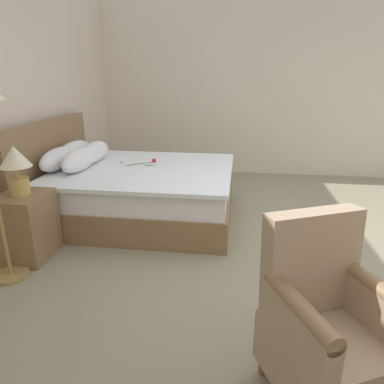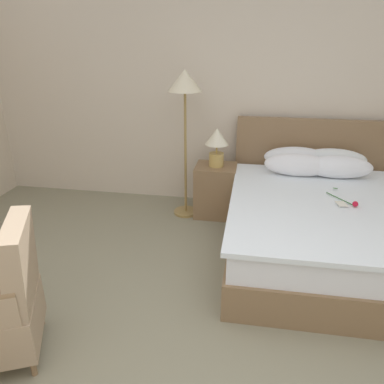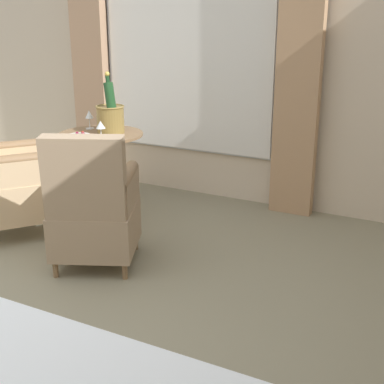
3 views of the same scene
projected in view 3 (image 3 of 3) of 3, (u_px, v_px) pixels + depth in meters
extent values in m
cube|color=beige|center=(193.00, 38.00, 4.76)|extent=(0.12, 5.90, 2.84)
cube|color=white|center=(189.00, 39.00, 4.70)|extent=(0.02, 1.71, 2.01)
cube|color=white|center=(187.00, 39.00, 4.67)|extent=(0.02, 1.62, 1.97)
cube|color=tan|center=(300.00, 53.00, 4.21)|extent=(0.10, 0.36, 2.67)
cube|color=tan|center=(89.00, 46.00, 5.11)|extent=(0.10, 0.36, 2.67)
cylinder|color=olive|center=(105.00, 216.00, 4.49)|extent=(0.46, 0.46, 0.03)
cylinder|color=olive|center=(103.00, 178.00, 4.39)|extent=(0.07, 0.07, 0.70)
cylinder|color=olive|center=(101.00, 135.00, 4.27)|extent=(0.68, 0.68, 0.02)
cylinder|color=olive|center=(110.00, 120.00, 4.26)|extent=(0.22, 0.22, 0.21)
torus|color=olive|center=(110.00, 107.00, 4.23)|extent=(0.23, 0.23, 0.02)
cylinder|color=white|center=(110.00, 109.00, 4.23)|extent=(0.19, 0.19, 0.03)
cylinder|color=#1E4723|center=(111.00, 101.00, 4.19)|extent=(0.12, 0.14, 0.30)
cylinder|color=#193D1E|center=(107.00, 78.00, 4.18)|extent=(0.04, 0.05, 0.08)
sphere|color=gold|center=(107.00, 74.00, 4.17)|extent=(0.04, 0.04, 0.04)
cylinder|color=white|center=(90.00, 128.00, 4.43)|extent=(0.07, 0.07, 0.01)
cylinder|color=white|center=(90.00, 123.00, 4.42)|extent=(0.01, 0.01, 0.08)
cone|color=white|center=(89.00, 114.00, 4.39)|extent=(0.07, 0.07, 0.06)
cylinder|color=white|center=(101.00, 138.00, 4.08)|extent=(0.07, 0.07, 0.01)
cylinder|color=white|center=(101.00, 133.00, 4.07)|extent=(0.01, 0.01, 0.07)
cone|color=white|center=(101.00, 125.00, 4.05)|extent=(0.07, 0.07, 0.06)
cylinder|color=white|center=(79.00, 135.00, 4.17)|extent=(0.18, 0.18, 0.01)
sphere|color=maroon|center=(77.00, 133.00, 4.16)|extent=(0.02, 0.02, 0.02)
sphere|color=#923141|center=(83.00, 134.00, 4.14)|extent=(0.03, 0.03, 0.03)
sphere|color=maroon|center=(82.00, 132.00, 4.19)|extent=(0.02, 0.02, 0.02)
cylinder|color=olive|center=(136.00, 242.00, 3.89)|extent=(0.04, 0.04, 0.11)
cylinder|color=olive|center=(74.00, 241.00, 3.91)|extent=(0.04, 0.04, 0.11)
cylinder|color=olive|center=(125.00, 271.00, 3.46)|extent=(0.04, 0.04, 0.11)
cylinder|color=olive|center=(56.00, 269.00, 3.48)|extent=(0.04, 0.04, 0.11)
cube|color=tan|center=(96.00, 228.00, 3.62)|extent=(0.71, 0.71, 0.30)
cube|color=tan|center=(84.00, 178.00, 3.28)|extent=(0.34, 0.52, 0.54)
cube|color=tan|center=(127.00, 192.00, 3.54)|extent=(0.49, 0.28, 0.21)
cylinder|color=olive|center=(126.00, 177.00, 3.51)|extent=(0.49, 0.28, 0.09)
cube|color=tan|center=(62.00, 191.00, 3.57)|extent=(0.49, 0.28, 0.21)
cylinder|color=olive|center=(61.00, 176.00, 3.53)|extent=(0.49, 0.28, 0.09)
cylinder|color=olive|center=(49.00, 230.00, 4.05)|extent=(0.04, 0.04, 0.15)
cylinder|color=olive|center=(39.00, 210.00, 4.45)|extent=(0.04, 0.04, 0.15)
cube|color=#D8B88D|center=(12.00, 197.00, 4.09)|extent=(0.74, 0.75, 0.30)
cube|color=#D8B88D|center=(15.00, 174.00, 3.83)|extent=(0.43, 0.36, 0.19)
cylinder|color=olive|center=(14.00, 161.00, 3.80)|extent=(0.43, 0.36, 0.09)
cube|color=#D8B88D|center=(8.00, 159.00, 4.21)|extent=(0.43, 0.36, 0.19)
cylinder|color=olive|center=(7.00, 147.00, 4.18)|extent=(0.43, 0.36, 0.09)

